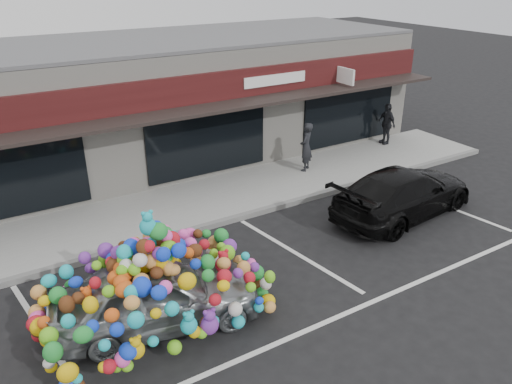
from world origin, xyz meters
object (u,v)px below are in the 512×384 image
toy_car (156,288)px  pedestrian_a (306,147)px  pedestrian_c (387,124)px  black_sedan (403,192)px

toy_car → pedestrian_a: bearing=-44.6°
pedestrian_c → pedestrian_a: bearing=-75.0°
black_sedan → pedestrian_a: (-0.56, 3.92, 0.29)m
black_sedan → pedestrian_a: size_ratio=2.86×
black_sedan → pedestrian_c: bearing=-46.8°
toy_car → pedestrian_c: toy_car is taller
toy_car → pedestrian_c: 12.83m
black_sedan → pedestrian_a: bearing=1.4°
pedestrian_a → black_sedan: bearing=60.2°
black_sedan → pedestrian_c: 5.92m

